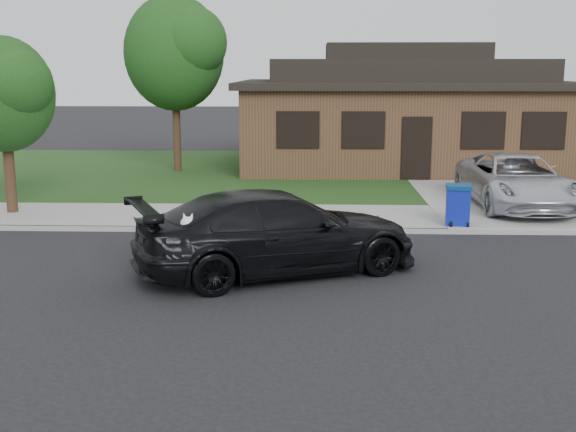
{
  "coord_description": "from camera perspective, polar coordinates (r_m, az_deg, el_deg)",
  "views": [
    {
      "loc": [
        0.51,
        -13.41,
        3.91
      ],
      "look_at": [
        0.04,
        0.15,
        1.1
      ],
      "focal_mm": 45.0,
      "sensor_mm": 36.0,
      "label": 1
    }
  ],
  "objects": [
    {
      "name": "sedan",
      "position": [
        13.83,
        -0.86,
        -1.3
      ],
      "size": [
        5.94,
        4.29,
        1.6
      ],
      "rotation": [
        0.0,
        0.0,
        1.99
      ],
      "color": "black",
      "rests_on": "ground"
    },
    {
      "name": "lawn",
      "position": [
        26.7,
        0.88,
        3.42
      ],
      "size": [
        60.0,
        13.0,
        0.13
      ],
      "primitive_type": "cube",
      "color": "#193814",
      "rests_on": "ground"
    },
    {
      "name": "tree_0",
      "position": [
        26.74,
        -8.67,
        12.79
      ],
      "size": [
        3.78,
        3.6,
        6.34
      ],
      "color": "#332114",
      "rests_on": "ground"
    },
    {
      "name": "sidewalk",
      "position": [
        18.82,
        0.39,
        -0.11
      ],
      "size": [
        60.0,
        3.0,
        0.12
      ],
      "primitive_type": "cube",
      "color": "gray",
      "rests_on": "ground"
    },
    {
      "name": "house",
      "position": [
        28.68,
        9.07,
        8.01
      ],
      "size": [
        12.6,
        8.6,
        4.65
      ],
      "color": "#422B1C",
      "rests_on": "ground"
    },
    {
      "name": "curb",
      "position": [
        17.35,
        0.25,
        -1.12
      ],
      "size": [
        60.0,
        0.12,
        0.12
      ],
      "primitive_type": "cube",
      "color": "gray",
      "rests_on": "ground"
    },
    {
      "name": "recycling_bin",
      "position": [
        18.0,
        13.28,
        0.87
      ],
      "size": [
        0.67,
        0.68,
        1.0
      ],
      "rotation": [
        0.0,
        0.0,
        -0.13
      ],
      "color": "#0D1C97",
      "rests_on": "sidewalk"
    },
    {
      "name": "minivan",
      "position": [
        20.75,
        17.55,
        2.69
      ],
      "size": [
        2.57,
        5.23,
        1.43
      ],
      "primitive_type": "imported",
      "rotation": [
        0.0,
        0.0,
        0.04
      ],
      "color": "silver",
      "rests_on": "driveway"
    },
    {
      "name": "tree_2",
      "position": [
        20.15,
        -21.36,
        9.08
      ],
      "size": [
        2.73,
        2.6,
        4.59
      ],
      "color": "#332114",
      "rests_on": "ground"
    },
    {
      "name": "ground",
      "position": [
        13.98,
        -0.19,
        -4.54
      ],
      "size": [
        120.0,
        120.0,
        0.0
      ],
      "primitive_type": "plane",
      "color": "black",
      "rests_on": "ground"
    },
    {
      "name": "driveway",
      "position": [
        24.35,
        15.0,
        2.23
      ],
      "size": [
        4.5,
        13.0,
        0.14
      ],
      "primitive_type": "cube",
      "color": "gray",
      "rests_on": "ground"
    }
  ]
}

